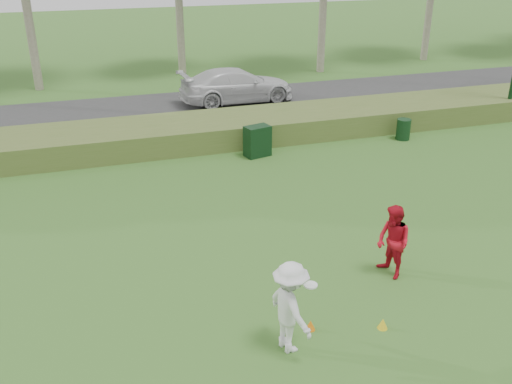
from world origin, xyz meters
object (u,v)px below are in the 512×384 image
object	(u,v)px
player_red	(393,242)
trash_bin	(403,129)
utility_cabinet	(257,141)
player_white	(290,307)
cone_orange	(310,325)
cone_yellow	(383,324)
car_right	(237,85)

from	to	relation	value
player_red	trash_bin	bearing A→B (deg)	137.73
utility_cabinet	player_white	bearing A→B (deg)	-118.85
cone_orange	trash_bin	bearing A→B (deg)	50.83
cone_yellow	trash_bin	world-z (taller)	trash_bin
player_white	cone_yellow	xyz separation A→B (m)	(2.06, -0.02, -0.84)
cone_orange	player_white	bearing A→B (deg)	-147.25
player_red	utility_cabinet	distance (m)	8.76
utility_cabinet	car_right	distance (m)	7.49
utility_cabinet	trash_bin	distance (m)	6.12
cone_yellow	car_right	size ratio (longest dim) A/B	0.04
cone_orange	car_right	size ratio (longest dim) A/B	0.04
player_white	player_red	bearing A→B (deg)	-74.10
cone_orange	cone_yellow	bearing A→B (deg)	-16.22
player_white	trash_bin	size ratio (longest dim) A/B	2.31
player_white	trash_bin	world-z (taller)	player_white
player_white	cone_yellow	bearing A→B (deg)	-102.96
cone_yellow	trash_bin	bearing A→B (deg)	57.15
cone_yellow	trash_bin	xyz separation A→B (m)	(6.80, 10.53, 0.30)
cone_orange	utility_cabinet	xyz separation A→B (m)	(2.12, 10.09, 0.46)
cone_yellow	car_right	bearing A→B (deg)	83.60
cone_orange	cone_yellow	size ratio (longest dim) A/B	0.95
cone_yellow	player_white	bearing A→B (deg)	179.43
cone_orange	utility_cabinet	bearing A→B (deg)	78.16
cone_yellow	trash_bin	size ratio (longest dim) A/B	0.28
utility_cabinet	trash_bin	xyz separation A→B (m)	(6.12, 0.02, -0.16)
player_red	car_right	bearing A→B (deg)	167.46
cone_orange	trash_bin	xyz separation A→B (m)	(8.24, 10.11, 0.30)
player_white	car_right	distance (m)	18.31
player_red	trash_bin	size ratio (longest dim) A/B	2.17
cone_orange	car_right	world-z (taller)	car_right
car_right	trash_bin	bearing A→B (deg)	-150.12
player_red	trash_bin	world-z (taller)	player_red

